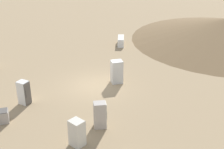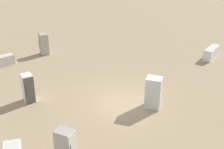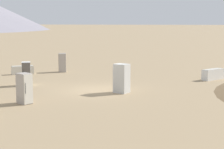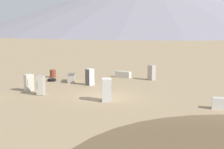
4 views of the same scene
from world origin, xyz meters
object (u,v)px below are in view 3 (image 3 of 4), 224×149
discarded_fridge_1 (213,74)px  discarded_fridge_2 (26,74)px  discarded_fridge_6 (24,88)px  discarded_fridge_5 (23,70)px  discarded_fridge_8 (62,63)px  discarded_fridge_3 (122,78)px

discarded_fridge_1 → discarded_fridge_2: discarded_fridge_2 is taller
discarded_fridge_1 → discarded_fridge_6: size_ratio=1.20×
discarded_fridge_2 → discarded_fridge_5: size_ratio=0.91×
discarded_fridge_1 → discarded_fridge_5: size_ratio=1.10×
discarded_fridge_1 → discarded_fridge_2: (5.78, -11.77, 0.39)m
discarded_fridge_2 → discarded_fridge_8: (-6.81, -0.32, 0.00)m
discarded_fridge_5 → discarded_fridge_8: discarded_fridge_8 is taller
discarded_fridge_3 → discarded_fridge_2: bearing=-168.1°
discarded_fridge_3 → discarded_fridge_6: 5.82m
discarded_fridge_1 → discarded_fridge_6: 14.18m
discarded_fridge_5 → discarded_fridge_6: 11.12m
discarded_fridge_2 → discarded_fridge_3: discarded_fridge_3 is taller
discarded_fridge_5 → discarded_fridge_6: bearing=171.8°
discarded_fridge_3 → discarded_fridge_5: (-5.55, -9.47, -0.52)m
discarded_fridge_2 → discarded_fridge_5: discarded_fridge_2 is taller
discarded_fridge_1 → discarded_fridge_2: bearing=62.9°
discarded_fridge_5 → discarded_fridge_6: discarded_fridge_6 is taller
discarded_fridge_1 → discarded_fridge_8: size_ratio=1.21×
discarded_fridge_3 → discarded_fridge_6: discarded_fridge_3 is taller
discarded_fridge_1 → discarded_fridge_3: bearing=88.8°
discarded_fridge_1 → discarded_fridge_6: (10.76, -9.23, 0.40)m
discarded_fridge_5 → discarded_fridge_8: size_ratio=1.09×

